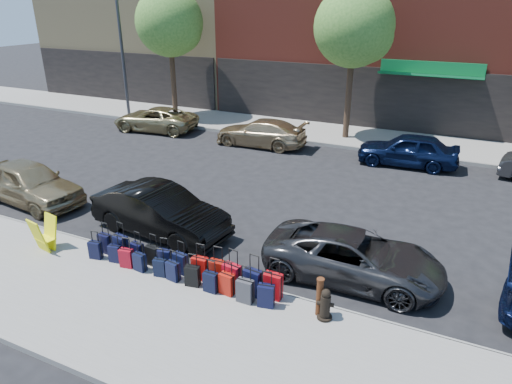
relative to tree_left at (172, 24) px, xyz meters
The scene contains 39 objects.
ground 14.72m from the tree_left, 43.94° to the right, with size 120.00×120.00×0.00m, color black.
sidewalk_near 19.54m from the tree_left, 58.36° to the right, with size 60.00×4.00×0.15m, color gray.
sidewalk_far 11.22m from the tree_left, ahead, with size 60.00×4.00×0.15m, color gray.
curb_near 17.92m from the tree_left, 54.81° to the right, with size 60.00×0.08×0.15m, color gray.
curb_far 11.31m from the tree_left, ahead, with size 60.00×0.08×0.15m, color gray.
tree_left is the anchor object (origin of this frame).
tree_center 10.50m from the tree_left, ahead, with size 3.80×3.80×7.27m.
streetlight 3.11m from the tree_left, 166.61° to the right, with size 2.59×0.18×8.00m.
suitcase_front_0 16.82m from the tree_left, 62.91° to the right, with size 0.38×0.22×0.91m.
suitcase_front_1 17.07m from the tree_left, 61.19° to the right, with size 0.47×0.31×1.04m.
suitcase_front_2 17.32m from the tree_left, 59.49° to the right, with size 0.38×0.25×0.87m.
suitcase_front_3 17.56m from the tree_left, 57.97° to the right, with size 0.39×0.24×0.90m.
suitcase_front_4 17.75m from the tree_left, 56.91° to the right, with size 0.39×0.26×0.88m.
suitcase_front_5 18.03m from the tree_left, 55.52° to the right, with size 0.40×0.26×0.90m.
suitcase_front_6 18.38m from the tree_left, 53.93° to the right, with size 0.42×0.24×0.98m.
suitcase_front_7 18.62m from the tree_left, 52.61° to the right, with size 0.43×0.26×1.00m.
suitcase_front_8 18.93m from the tree_left, 51.64° to the right, with size 0.48×0.32×1.07m.
suitcase_front_9 19.26m from the tree_left, 50.27° to the right, with size 0.46×0.29×1.06m.
suitcase_front_10 19.52m from the tree_left, 48.97° to the right, with size 0.44×0.25×1.05m.
suitcase_back_0 17.12m from the tree_left, 63.57° to the right, with size 0.37×0.25×0.81m.
suitcase_back_1 17.32m from the tree_left, 61.55° to the right, with size 0.35×0.24×0.79m.
suitcase_back_2 17.59m from the tree_left, 60.31° to the right, with size 0.38×0.26×0.84m.
suitcase_back_3 17.79m from the tree_left, 59.05° to the right, with size 0.36×0.23×0.80m.
suitcase_back_4 18.10m from the tree_left, 57.23° to the right, with size 0.35×0.24×0.77m.
suitcase_back_5 18.32m from the tree_left, 56.14° to the right, with size 0.37×0.25×0.82m.
suitcase_back_6 18.63m from the tree_left, 54.60° to the right, with size 0.39×0.27×0.86m.
suitcase_back_7 18.95m from the tree_left, 53.27° to the right, with size 0.36×0.21×0.84m.
suitcase_back_8 19.12m from the tree_left, 52.12° to the right, with size 0.39×0.26×0.88m.
suitcase_back_9 19.51m from the tree_left, 51.01° to the right, with size 0.39×0.23×0.93m.
suitcase_back_10 19.79m from the tree_left, 49.72° to the right, with size 0.41×0.29×0.90m.
fire_hydrant 20.55m from the tree_left, 46.44° to the right, with size 0.39×0.34×0.76m.
bollard 20.36m from the tree_left, 46.64° to the right, with size 0.17×0.17×0.95m.
display_rack 16.65m from the tree_left, 69.13° to the right, with size 0.66×0.70×0.99m.
car_near_0 13.54m from the tree_left, 79.73° to the right, with size 1.77×4.40×1.50m, color #97845D.
car_near_1 15.47m from the tree_left, 57.72° to the right, with size 1.56×4.48×1.48m, color black.
car_near_2 19.18m from the tree_left, 41.79° to the right, with size 2.11×4.57×1.27m, color #353537.
car_far_0 5.50m from the tree_left, 81.54° to the right, with size 2.14×4.64×1.29m, color tan.
car_far_1 8.77m from the tree_left, 22.27° to the right, with size 1.85×4.54×1.32m, color tan.
car_far_2 14.85m from the tree_left, 11.27° to the right, with size 1.69×4.20×1.43m, color #0B1533.
Camera 1 is at (6.04, -13.11, 6.74)m, focal length 32.00 mm.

